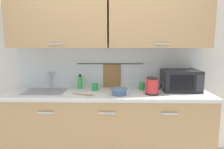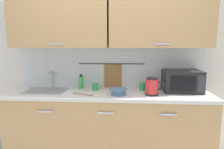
# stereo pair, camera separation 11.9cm
# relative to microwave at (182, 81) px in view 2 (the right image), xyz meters

# --- Properties ---
(counter_unit) EXTENTS (2.53, 0.64, 0.90)m
(counter_unit) POSITION_rel_microwave_xyz_m (-0.94, -0.11, -0.58)
(counter_unit) COLOR tan
(counter_unit) RESTS_ON ground
(back_wall_assembly) EXTENTS (3.70, 0.41, 2.50)m
(back_wall_assembly) POSITION_rel_microwave_xyz_m (-0.93, 0.12, 0.49)
(back_wall_assembly) COLOR silver
(back_wall_assembly) RESTS_ON ground
(sink_faucet) EXTENTS (0.09, 0.17, 0.22)m
(sink_faucet) POSITION_rel_microwave_xyz_m (-1.73, 0.12, 0.01)
(sink_faucet) COLOR #B2B5BA
(sink_faucet) RESTS_ON counter_unit
(microwave) EXTENTS (0.46, 0.35, 0.27)m
(microwave) POSITION_rel_microwave_xyz_m (0.00, 0.00, 0.00)
(microwave) COLOR black
(microwave) RESTS_ON counter_unit
(electric_kettle) EXTENTS (0.23, 0.16, 0.21)m
(electric_kettle) POSITION_rel_microwave_xyz_m (-0.40, -0.20, -0.03)
(electric_kettle) COLOR black
(electric_kettle) RESTS_ON counter_unit
(dish_soap_bottle) EXTENTS (0.06, 0.06, 0.20)m
(dish_soap_bottle) POSITION_rel_microwave_xyz_m (-1.31, 0.08, -0.05)
(dish_soap_bottle) COLOR green
(dish_soap_bottle) RESTS_ON counter_unit
(mug_near_sink) EXTENTS (0.12, 0.08, 0.09)m
(mug_near_sink) POSITION_rel_microwave_xyz_m (-1.10, -0.01, -0.09)
(mug_near_sink) COLOR green
(mug_near_sink) RESTS_ON counter_unit
(mixing_bowl) EXTENTS (0.21, 0.21, 0.08)m
(mixing_bowl) POSITION_rel_microwave_xyz_m (-0.79, -0.23, -0.09)
(mixing_bowl) COLOR #4C7093
(mixing_bowl) RESTS_ON counter_unit
(mug_by_kettle) EXTENTS (0.12, 0.08, 0.09)m
(mug_by_kettle) POSITION_rel_microwave_xyz_m (-0.49, 0.04, -0.09)
(mug_by_kettle) COLOR green
(mug_by_kettle) RESTS_ON counter_unit
(wooden_spoon) EXTENTS (0.27, 0.12, 0.01)m
(wooden_spoon) POSITION_rel_microwave_xyz_m (-1.19, -0.26, -0.13)
(wooden_spoon) COLOR #9E7042
(wooden_spoon) RESTS_ON counter_unit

